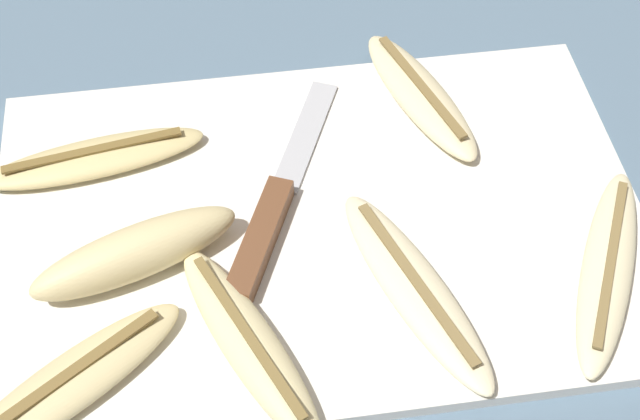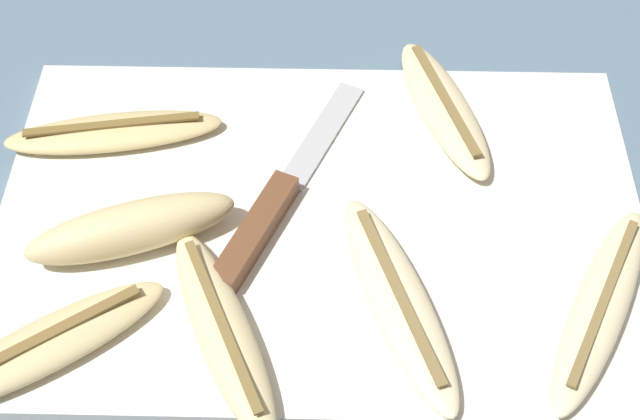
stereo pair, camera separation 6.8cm
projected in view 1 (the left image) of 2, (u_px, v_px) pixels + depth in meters
The scene contains 10 objects.
ground_plane at pixel (320, 227), 0.70m from camera, with size 4.00×4.00×0.00m, color slate.
cutting_board at pixel (320, 223), 0.69m from camera, with size 0.50×0.34×0.01m.
knife at pixel (269, 220), 0.68m from camera, with size 0.11×0.22×0.02m.
banana_spotted_left at pixel (95, 158), 0.72m from camera, with size 0.18×0.07×0.02m.
banana_mellow_near at pixel (71, 382), 0.59m from camera, with size 0.17×0.14×0.02m.
banana_cream_curved at pixel (420, 95), 0.76m from camera, with size 0.09×0.17×0.02m.
banana_bright_far at pixel (415, 288), 0.64m from camera, with size 0.10×0.19×0.02m.
banana_ripe_center at pixel (135, 253), 0.65m from camera, with size 0.16×0.09×0.04m.
banana_soft_right at pixel (249, 343), 0.61m from camera, with size 0.11×0.18×0.02m.
banana_pale_long at pixel (607, 268), 0.65m from camera, with size 0.12×0.19×0.02m.
Camera 1 is at (-0.06, -0.42, 0.56)m, focal length 50.00 mm.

